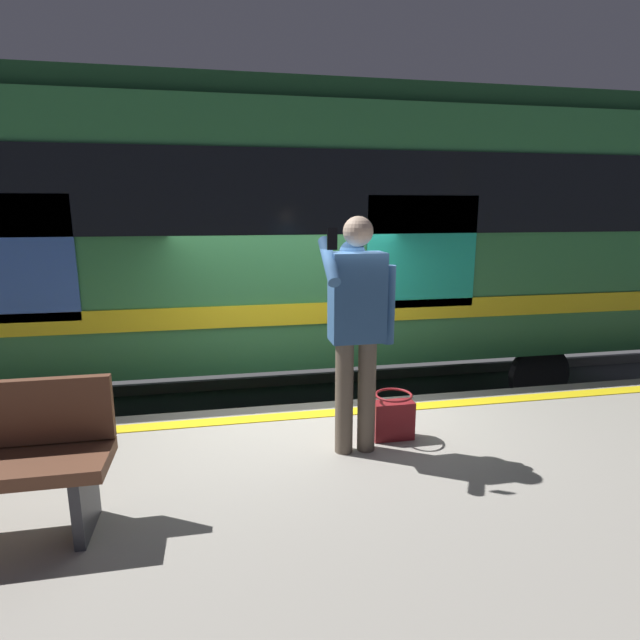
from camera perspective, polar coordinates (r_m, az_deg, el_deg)
name	(u,v)px	position (r m, az deg, el deg)	size (l,w,h in m)	color
ground_plane	(302,487)	(5.45, -2.09, -18.27)	(25.07, 25.07, 0.00)	#3D3D3F
platform	(361,619)	(3.42, 4.60, -30.58)	(14.07, 4.46, 0.91)	#9E998E
safety_line	(306,415)	(4.77, -1.61, -10.64)	(13.79, 0.16, 0.01)	yellow
track_rail_near	(282,416)	(6.86, -4.26, -10.77)	(18.29, 0.08, 0.16)	slate
track_rail_far	(272,381)	(8.19, -5.46, -6.85)	(18.29, 0.08, 0.16)	slate
train_carriage	(226,227)	(6.98, -10.50, 10.25)	(12.53, 2.92, 4.00)	#2D723F
passenger	(357,317)	(3.80, 4.17, 0.34)	(0.57, 0.55, 1.82)	brown
handbag	(393,418)	(4.30, 8.22, -10.82)	(0.34, 0.31, 0.39)	maroon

